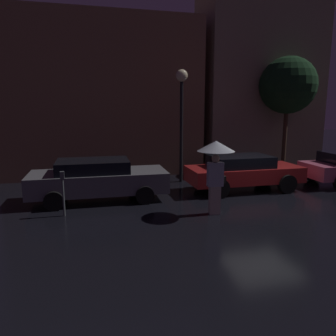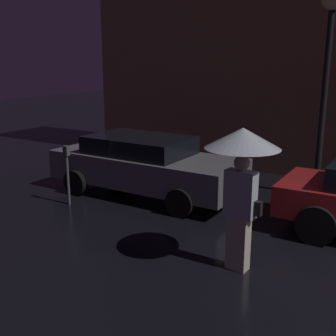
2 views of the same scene
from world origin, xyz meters
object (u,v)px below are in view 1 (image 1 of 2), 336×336
object	(u,v)px
pedestrian_with_umbrella	(216,157)
parking_meter	(63,189)
street_lamp_near	(182,99)
parked_car_red	(243,171)
parked_car_grey	(98,179)

from	to	relation	value
pedestrian_with_umbrella	parking_meter	distance (m)	4.60
parking_meter	street_lamp_near	size ratio (longest dim) A/B	0.29
parked_car_red	parked_car_grey	bearing A→B (deg)	-179.89
parked_car_grey	parked_car_red	distance (m)	5.51
pedestrian_with_umbrella	street_lamp_near	bearing A→B (deg)	92.30
pedestrian_with_umbrella	street_lamp_near	distance (m)	4.77
pedestrian_with_umbrella	street_lamp_near	size ratio (longest dim) A/B	0.47
parked_car_grey	parked_car_red	world-z (taller)	parked_car_grey
parked_car_red	pedestrian_with_umbrella	world-z (taller)	pedestrian_with_umbrella
parked_car_red	parking_meter	size ratio (longest dim) A/B	3.25
parked_car_grey	pedestrian_with_umbrella	world-z (taller)	pedestrian_with_umbrella
parked_car_grey	street_lamp_near	xyz separation A→B (m)	(3.59, 2.01, 2.77)
parked_car_red	street_lamp_near	world-z (taller)	street_lamp_near
parked_car_grey	parked_car_red	xyz separation A→B (m)	(5.51, 0.02, -0.01)
parked_car_grey	pedestrian_with_umbrella	size ratio (longest dim) A/B	2.10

